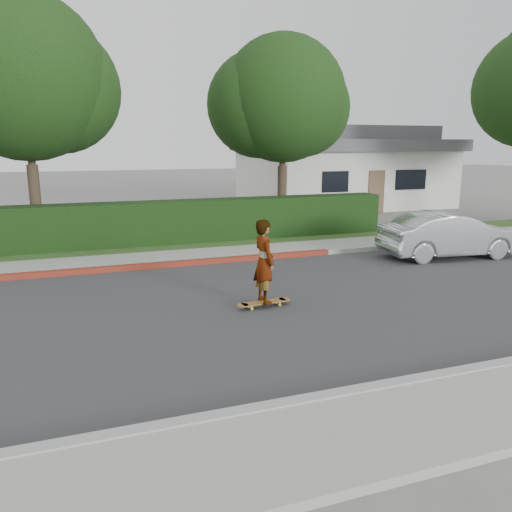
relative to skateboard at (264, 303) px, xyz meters
name	(u,v)px	position (x,y,z in m)	size (l,w,h in m)	color
ground	(371,294)	(2.65, 0.08, -0.11)	(120.00, 120.00, 0.00)	slate
road	(371,294)	(2.65, 0.08, -0.10)	(60.00, 8.00, 0.01)	#2D2D30
curb_far	(298,254)	(2.65, 4.18, -0.03)	(60.00, 0.20, 0.15)	#9E9E99
curb_red_section	(129,268)	(-2.35, 4.18, -0.03)	(12.00, 0.21, 0.15)	maroon
sidewalk_far	(286,249)	(2.65, 5.08, -0.05)	(60.00, 1.60, 0.12)	gray
planting_strip	(268,241)	(2.65, 6.68, -0.06)	(60.00, 1.60, 0.10)	#2D4C1E
hedge	(179,223)	(-0.35, 7.28, 0.64)	(15.00, 1.00, 1.50)	black
tree_left	(24,82)	(-4.86, 8.77, 5.16)	(5.99, 5.21, 8.00)	#33261C
tree_center	(281,103)	(4.14, 9.27, 4.80)	(5.66, 4.84, 7.44)	#33261C
house	(341,167)	(10.65, 16.07, 1.99)	(10.60, 8.60, 4.30)	beige
skateboard	(264,303)	(0.00, 0.00, 0.00)	(1.22, 0.34, 0.11)	gold
skateboarder	(264,261)	(0.00, 0.00, 0.89)	(0.63, 0.42, 1.74)	white
car_silver	(450,235)	(6.93, 2.59, 0.58)	(1.45, 4.17, 1.37)	#B1B2B8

